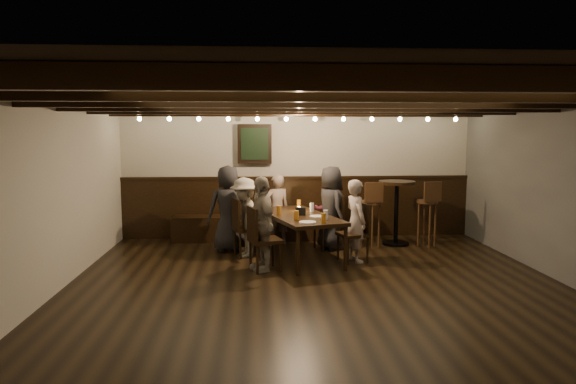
{
  "coord_description": "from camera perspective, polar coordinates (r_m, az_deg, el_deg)",
  "views": [
    {
      "loc": [
        -0.8,
        -6.05,
        2.0
      ],
      "look_at": [
        -0.32,
        1.3,
        1.11
      ],
      "focal_mm": 32.0,
      "sensor_mm": 36.0,
      "label": 1
    }
  ],
  "objects": [
    {
      "name": "person_right_near",
      "position": [
        8.65,
        4.77,
        -1.77
      ],
      "size": [
        0.62,
        0.78,
        1.4
      ],
      "primitive_type": "imported",
      "rotation": [
        0.0,
        0.0,
        1.86
      ],
      "color": "black",
      "rests_on": "floor"
    },
    {
      "name": "pint_d",
      "position": [
        8.23,
        2.68,
        -1.71
      ],
      "size": [
        0.07,
        0.07,
        0.14
      ],
      "primitive_type": "cylinder",
      "color": "silver",
      "rests_on": "dining_table"
    },
    {
      "name": "pint_c",
      "position": [
        7.93,
        -1.03,
        -2.03
      ],
      "size": [
        0.07,
        0.07,
        0.14
      ],
      "primitive_type": "cylinder",
      "color": "#BF7219",
      "rests_on": "dining_table"
    },
    {
      "name": "dining_table",
      "position": [
        7.96,
        1.25,
        -2.93
      ],
      "size": [
        1.34,
        2.03,
        0.7
      ],
      "rotation": [
        0.0,
        0.0,
        0.29
      ],
      "color": "black",
      "rests_on": "floor"
    },
    {
      "name": "person_right_far",
      "position": [
        7.87,
        7.56,
        -3.19
      ],
      "size": [
        0.42,
        0.53,
        1.26
      ],
      "primitive_type": "imported",
      "rotation": [
        0.0,
        0.0,
        1.86
      ],
      "color": "#A7968D",
      "rests_on": "floor"
    },
    {
      "name": "chair_right_near",
      "position": [
        8.71,
        4.56,
        -4.51
      ],
      "size": [
        0.52,
        0.52,
        0.92
      ],
      "rotation": [
        0.0,
        0.0,
        1.86
      ],
      "color": "black",
      "rests_on": "floor"
    },
    {
      "name": "plate_far",
      "position": [
        7.74,
        3.31,
        -2.73
      ],
      "size": [
        0.24,
        0.24,
        0.01
      ],
      "primitive_type": "cylinder",
      "color": "white",
      "rests_on": "dining_table"
    },
    {
      "name": "bar_stool_left",
      "position": [
        8.86,
        9.15,
        -3.45
      ],
      "size": [
        0.36,
        0.37,
        1.14
      ],
      "rotation": [
        0.0,
        0.0,
        0.07
      ],
      "color": "#3B2312",
      "rests_on": "floor"
    },
    {
      "name": "plate_near",
      "position": [
        7.25,
        2.19,
        -3.37
      ],
      "size": [
        0.24,
        0.24,
        0.01
      ],
      "primitive_type": "cylinder",
      "color": "white",
      "rests_on": "dining_table"
    },
    {
      "name": "person_left_near",
      "position": [
        8.15,
        -4.84,
        -2.81
      ],
      "size": [
        0.68,
        0.91,
        1.26
      ],
      "primitive_type": "imported",
      "rotation": [
        0.0,
        0.0,
        -1.28
      ],
      "color": "gray",
      "rests_on": "floor"
    },
    {
      "name": "person_left_far",
      "position": [
        7.29,
        -2.93,
        -3.56
      ],
      "size": [
        0.54,
        0.86,
        1.35
      ],
      "primitive_type": "imported",
      "rotation": [
        0.0,
        0.0,
        -1.28
      ],
      "color": "gray",
      "rests_on": "floor"
    },
    {
      "name": "pint_g",
      "position": [
        7.23,
        3.97,
        -2.92
      ],
      "size": [
        0.07,
        0.07,
        0.14
      ],
      "primitive_type": "cylinder",
      "color": "#BF7219",
      "rests_on": "dining_table"
    },
    {
      "name": "high_top_table",
      "position": [
        9.13,
        11.96,
        -1.21
      ],
      "size": [
        0.63,
        0.63,
        1.12
      ],
      "color": "black",
      "rests_on": "floor"
    },
    {
      "name": "candle",
      "position": [
        8.27,
        1.26,
        -1.98
      ],
      "size": [
        0.05,
        0.05,
        0.05
      ],
      "primitive_type": "cylinder",
      "color": "beige",
      "rests_on": "dining_table"
    },
    {
      "name": "bar_stool_right",
      "position": [
        9.18,
        15.19,
        -3.24
      ],
      "size": [
        0.36,
        0.39,
        1.14
      ],
      "rotation": [
        0.0,
        0.0,
        0.16
      ],
      "color": "#3B2312",
      "rests_on": "floor"
    },
    {
      "name": "chair_left_near",
      "position": [
        8.22,
        -4.61,
        -5.17
      ],
      "size": [
        0.53,
        0.53,
        0.93
      ],
      "rotation": [
        0.0,
        0.0,
        -1.28
      ],
      "color": "black",
      "rests_on": "floor"
    },
    {
      "name": "chair_right_far",
      "position": [
        7.93,
        7.32,
        -5.74
      ],
      "size": [
        0.51,
        0.51,
        0.89
      ],
      "rotation": [
        0.0,
        0.0,
        1.86
      ],
      "color": "black",
      "rests_on": "floor"
    },
    {
      "name": "pint_f",
      "position": [
        7.52,
        4.22,
        -2.54
      ],
      "size": [
        0.07,
        0.07,
        0.14
      ],
      "primitive_type": "cylinder",
      "color": "silver",
      "rests_on": "dining_table"
    },
    {
      "name": "person_bench_centre",
      "position": [
        8.93,
        -1.24,
        -1.99
      ],
      "size": [
        0.52,
        0.41,
        1.24
      ],
      "primitive_type": "imported",
      "rotation": [
        0.0,
        0.0,
        3.43
      ],
      "color": "gray",
      "rests_on": "floor"
    },
    {
      "name": "pint_e",
      "position": [
        7.45,
        0.96,
        -2.62
      ],
      "size": [
        0.07,
        0.07,
        0.14
      ],
      "primitive_type": "cylinder",
      "color": "#BF7219",
      "rests_on": "dining_table"
    },
    {
      "name": "pint_b",
      "position": [
        8.63,
        1.2,
        -1.31
      ],
      "size": [
        0.07,
        0.07,
        0.14
      ],
      "primitive_type": "cylinder",
      "color": "#BF7219",
      "rests_on": "dining_table"
    },
    {
      "name": "person_bench_left",
      "position": [
        8.53,
        -6.63,
        -1.82
      ],
      "size": [
        0.8,
        0.64,
        1.43
      ],
      "primitive_type": "imported",
      "rotation": [
        0.0,
        0.0,
        3.43
      ],
      "color": "#232325",
      "rests_on": "floor"
    },
    {
      "name": "condiment_caddy",
      "position": [
        7.89,
        1.39,
        -2.15
      ],
      "size": [
        0.15,
        0.1,
        0.12
      ],
      "primitive_type": "cube",
      "color": "black",
      "rests_on": "dining_table"
    },
    {
      "name": "pint_a",
      "position": [
        8.5,
        -2.25,
        -1.44
      ],
      "size": [
        0.07,
        0.07,
        0.14
      ],
      "primitive_type": "cylinder",
      "color": "#BF7219",
      "rests_on": "dining_table"
    },
    {
      "name": "room",
      "position": [
        8.33,
        -0.15,
        0.51
      ],
      "size": [
        7.0,
        7.0,
        7.0
      ],
      "color": "black",
      "rests_on": "ground"
    },
    {
      "name": "chair_left_far",
      "position": [
        7.38,
        -2.69,
        -6.57
      ],
      "size": [
        0.52,
        0.52,
        0.92
      ],
      "rotation": [
        0.0,
        0.0,
        -1.28
      ],
      "color": "black",
      "rests_on": "floor"
    },
    {
      "name": "person_bench_right",
      "position": [
        9.13,
        4.42,
        -1.95
      ],
      "size": [
        0.69,
        0.6,
        1.2
      ],
      "primitive_type": "imported",
      "rotation": [
        0.0,
        0.0,
        3.43
      ],
      "color": "#5C1F2F",
      "rests_on": "floor"
    }
  ]
}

